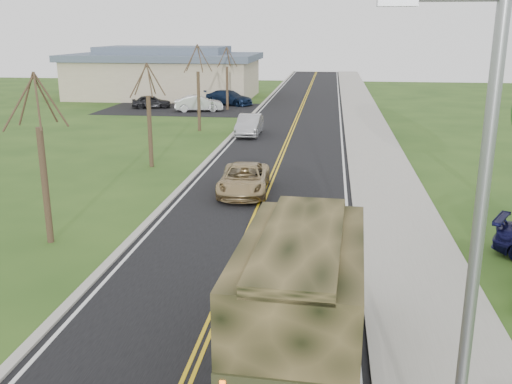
# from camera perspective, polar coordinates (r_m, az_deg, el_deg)

# --- Properties ---
(road) EXTENTS (8.00, 120.00, 0.01)m
(road) POSITION_cam_1_polar(r_m,az_deg,el_deg) (48.91, 4.02, 7.14)
(road) COLOR black
(road) RESTS_ON ground
(curb_right) EXTENTS (0.30, 120.00, 0.12)m
(curb_right) POSITION_cam_1_polar(r_m,az_deg,el_deg) (48.83, 8.92, 7.04)
(curb_right) COLOR #9E998E
(curb_right) RESTS_ON ground
(sidewalk_right) EXTENTS (3.20, 120.00, 0.10)m
(sidewalk_right) POSITION_cam_1_polar(r_m,az_deg,el_deg) (48.90, 10.98, 6.94)
(sidewalk_right) COLOR #9E998E
(sidewalk_right) RESTS_ON ground
(curb_left) EXTENTS (0.30, 120.00, 0.10)m
(curb_left) POSITION_cam_1_polar(r_m,az_deg,el_deg) (49.32, -0.84, 7.30)
(curb_left) COLOR #9E998E
(curb_left) RESTS_ON ground
(street_light) EXTENTS (1.65, 0.22, 8.00)m
(street_light) POSITION_cam_1_polar(r_m,az_deg,el_deg) (8.54, 20.51, -5.53)
(street_light) COLOR gray
(street_light) RESTS_ON ground
(bare_tree_a) EXTENTS (1.93, 2.26, 6.08)m
(bare_tree_a) POSITION_cam_1_polar(r_m,az_deg,el_deg) (21.32, -20.47, 1.91)
(bare_tree_a) COLOR #38281C
(bare_tree_a) RESTS_ON ground
(bare_tree_b) EXTENTS (1.83, 2.14, 5.73)m
(bare_tree_b) POSITION_cam_1_polar(r_m,az_deg,el_deg) (32.22, -10.61, 6.81)
(bare_tree_b) COLOR #38281C
(bare_tree_b) RESTS_ON ground
(bare_tree_c) EXTENTS (2.04, 2.39, 6.42)m
(bare_tree_c) POSITION_cam_1_polar(r_m,az_deg,el_deg) (43.65, -5.77, 9.71)
(bare_tree_c) COLOR #38281C
(bare_tree_c) RESTS_ON ground
(bare_tree_d) EXTENTS (1.88, 2.20, 5.91)m
(bare_tree_d) POSITION_cam_1_polar(r_m,az_deg,el_deg) (55.37, -2.91, 10.83)
(bare_tree_d) COLOR #38281C
(bare_tree_d) RESTS_ON ground
(commercial_building) EXTENTS (25.50, 21.50, 5.65)m
(commercial_building) POSITION_cam_1_polar(r_m,az_deg,el_deg) (67.12, -9.07, 11.65)
(commercial_building) COLOR tan
(commercial_building) RESTS_ON ground
(military_truck) EXTENTS (2.73, 7.07, 3.47)m
(military_truck) POSITION_cam_1_polar(r_m,az_deg,el_deg) (12.64, 4.76, -9.54)
(military_truck) COLOR black
(military_truck) RESTS_ON ground
(suv_champagne) EXTENTS (2.48, 4.93, 1.34)m
(suv_champagne) POSITION_cam_1_polar(r_m,az_deg,el_deg) (26.74, -1.21, 1.29)
(suv_champagne) COLOR tan
(suv_champagne) RESTS_ON ground
(sedan_silver) EXTENTS (1.60, 4.55, 1.50)m
(sedan_silver) POSITION_cam_1_polar(r_m,az_deg,el_deg) (41.83, -0.66, 6.72)
(sedan_silver) COLOR #A5A5A9
(sedan_silver) RESTS_ON ground
(lot_car_dark) EXTENTS (4.06, 2.54, 1.29)m
(lot_car_dark) POSITION_cam_1_polar(r_m,az_deg,el_deg) (57.57, -10.43, 8.87)
(lot_car_dark) COLOR black
(lot_car_dark) RESTS_ON ground
(lot_car_silver) EXTENTS (4.79, 2.58, 1.50)m
(lot_car_silver) POSITION_cam_1_polar(r_m,az_deg,el_deg) (54.68, -5.75, 8.81)
(lot_car_silver) COLOR #B8B9BD
(lot_car_silver) RESTS_ON ground
(lot_car_navy) EXTENTS (5.58, 4.03, 1.50)m
(lot_car_navy) POSITION_cam_1_polar(r_m,az_deg,el_deg) (59.26, -2.71, 9.41)
(lot_car_navy) COLOR #0E1B35
(lot_car_navy) RESTS_ON ground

